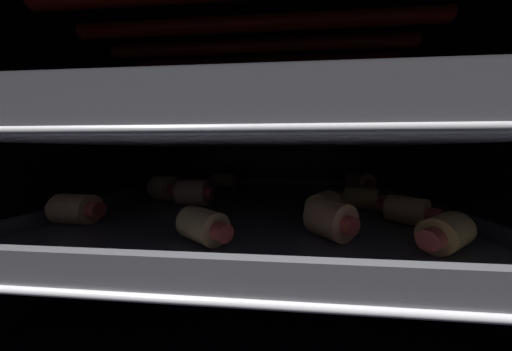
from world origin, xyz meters
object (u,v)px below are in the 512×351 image
object	(u,v)px
pig_in_blanket_lower_10	(330,219)
oven_rack_upper	(256,142)
heating_element	(256,36)
pig_in_blanket_upper_2	(138,107)
oven_rack_lower	(256,212)
pig_in_blanket_lower_9	(407,210)
pig_in_blanket_upper_0	(335,126)
pig_in_blanket_lower_3	(224,180)
pig_in_blanket_upper_1	(288,112)
pig_in_blanket_upper_5	(229,121)
pig_in_blanket_upper_4	(151,124)
pig_in_blanket_upper_3	(234,112)
pig_in_blanket_lower_0	(193,192)
pig_in_blanket_lower_4	(165,188)
pig_in_blanket_lower_8	(445,232)
baking_tray_upper	(256,134)
pig_in_blanket_lower_6	(76,209)
pig_in_blanket_lower_1	(203,225)
pig_in_blanket_lower_7	(324,206)
pig_in_blanket_lower_5	(360,183)
pig_in_blanket_lower_2	(361,198)
baking_tray_lower	(256,206)

from	to	relation	value
pig_in_blanket_lower_10	oven_rack_upper	distance (cm)	14.83
heating_element	pig_in_blanket_upper_2	bearing A→B (deg)	-138.26
oven_rack_lower	pig_in_blanket_lower_9	distance (cm)	16.81
oven_rack_lower	pig_in_blanket_upper_0	bearing A→B (deg)	38.86
pig_in_blanket_lower_9	heating_element	bearing A→B (deg)	154.69
pig_in_blanket_lower_3	oven_rack_upper	size ratio (longest dim) A/B	0.14
pig_in_blanket_lower_9	pig_in_blanket_upper_2	size ratio (longest dim) A/B	0.84
pig_in_blanket_upper_1	oven_rack_lower	bearing A→B (deg)	120.67
pig_in_blanket_upper_5	pig_in_blanket_upper_4	bearing A→B (deg)	166.73
pig_in_blanket_upper_3	pig_in_blanket_lower_10	bearing A→B (deg)	-27.92
pig_in_blanket_upper_1	pig_in_blanket_upper_5	bearing A→B (deg)	132.04
pig_in_blanket_lower_0	pig_in_blanket_upper_0	xyz separation A→B (cm)	(20.09, 11.22, 9.25)
pig_in_blanket_lower_4	pig_in_blanket_lower_8	world-z (taller)	pig_in_blanket_lower_4
pig_in_blanket_lower_3	baking_tray_upper	size ratio (longest dim) A/B	0.16
pig_in_blanket_lower_6	pig_in_blanket_lower_8	xyz separation A→B (cm)	(31.00, -3.18, -0.17)
pig_in_blanket_upper_0	pig_in_blanket_upper_1	world-z (taller)	pig_in_blanket_upper_0
pig_in_blanket_lower_6	pig_in_blanket_upper_1	xyz separation A→B (cm)	(20.14, 3.49, 9.30)
pig_in_blanket_upper_5	pig_in_blanket_lower_3	bearing A→B (deg)	106.91
baking_tray_upper	pig_in_blanket_upper_4	xyz separation A→B (cm)	(-16.83, 5.15, 1.97)
pig_in_blanket_lower_1	pig_in_blanket_lower_7	xyz separation A→B (cm)	(10.39, 6.73, 0.13)
pig_in_blanket_lower_3	pig_in_blanket_upper_4	world-z (taller)	pig_in_blanket_upper_4
pig_in_blanket_upper_3	pig_in_blanket_lower_6	bearing A→B (deg)	-168.54
heating_element	oven_rack_upper	world-z (taller)	heating_element
pig_in_blanket_lower_8	oven_rack_upper	distance (cm)	20.65
pig_in_blanket_lower_0	pig_in_blanket_lower_5	world-z (taller)	same
pig_in_blanket_lower_1	pig_in_blanket_lower_3	distance (cm)	26.62
pig_in_blanket_lower_5	pig_in_blanket_lower_10	xyz separation A→B (cm)	(-9.49, -21.03, -0.12)
pig_in_blanket_lower_0	pig_in_blanket_upper_3	bearing A→B (deg)	-39.99
pig_in_blanket_upper_5	pig_in_blanket_lower_0	bearing A→B (deg)	-139.56
heating_element	pig_in_blanket_lower_8	world-z (taller)	heating_element
pig_in_blanket_upper_4	pig_in_blanket_lower_10	bearing A→B (deg)	-34.65
pig_in_blanket_upper_2	pig_in_blanket_lower_4	bearing A→B (deg)	106.38
pig_in_blanket_lower_1	pig_in_blanket_lower_8	size ratio (longest dim) A/B	0.96
pig_in_blanket_lower_4	pig_in_blanket_lower_2	bearing A→B (deg)	-7.07
pig_in_blanket_lower_7	oven_rack_upper	distance (cm)	11.84
pig_in_blanket_lower_8	baking_tray_upper	distance (cm)	20.99
heating_element	pig_in_blanket_upper_5	size ratio (longest dim) A/B	8.96
pig_in_blanket_lower_10	pig_in_blanket_upper_1	world-z (taller)	pig_in_blanket_upper_1
pig_in_blanket_lower_1	pig_in_blanket_lower_7	world-z (taller)	pig_in_blanket_lower_7
pig_in_blanket_upper_0	heating_element	bearing A→B (deg)	-141.14
pig_in_blanket_lower_7	pig_in_blanket_lower_5	bearing A→B (deg)	60.71
pig_in_blanket_lower_6	pig_in_blanket_upper_3	distance (cm)	17.74
pig_in_blanket_lower_10	pig_in_blanket_lower_7	bearing A→B (deg)	84.55
heating_element	pig_in_blanket_upper_5	bearing A→B (deg)	151.38
pig_in_blanket_lower_9	pig_in_blanket_upper_2	xyz separation A→B (cm)	(-25.09, -1.87, 9.61)
pig_in_blanket_upper_0	pig_in_blanket_lower_1	bearing A→B (deg)	-123.36
pig_in_blanket_upper_1	pig_in_blanket_lower_3	bearing A→B (deg)	119.28
pig_in_blanket_lower_1	pig_in_blanket_lower_9	distance (cm)	18.91
heating_element	baking_tray_lower	bearing A→B (deg)	-90.00
pig_in_blanket_upper_3	pig_in_blanket_lower_1	bearing A→B (deg)	-101.83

